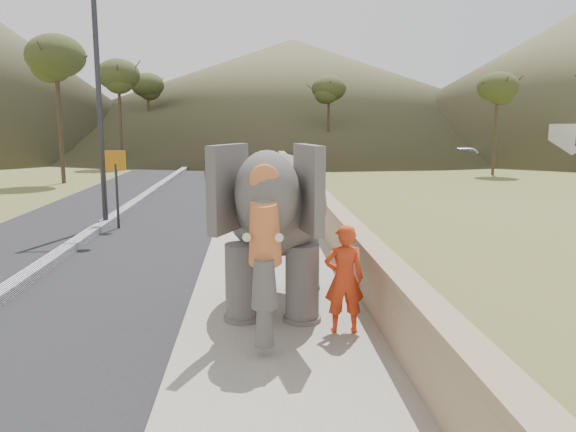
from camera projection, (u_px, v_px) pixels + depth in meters
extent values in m
plane|color=olive|center=(286.00, 392.00, 6.81)|extent=(160.00, 160.00, 0.00)
cube|color=black|center=(95.00, 234.00, 16.35)|extent=(7.00, 120.00, 0.03)
cube|color=black|center=(95.00, 231.00, 16.33)|extent=(0.35, 120.00, 0.22)
cube|color=#9E9687|center=(266.00, 230.00, 16.64)|extent=(3.00, 120.00, 0.15)
cube|color=tan|center=(322.00, 214.00, 16.67)|extent=(0.30, 120.00, 1.10)
cylinder|color=#333238|center=(99.00, 97.00, 16.93)|extent=(0.16, 0.16, 8.00)
cylinder|color=#2D2D33|center=(117.00, 197.00, 17.02)|extent=(0.08, 0.08, 2.00)
cube|color=#C77712|center=(115.00, 161.00, 16.84)|extent=(0.60, 0.05, 0.60)
imported|color=silver|center=(468.00, 156.00, 42.57)|extent=(4.54, 2.90, 1.44)
cone|color=brown|center=(292.00, 93.00, 74.86)|extent=(80.00, 80.00, 14.00)
imported|color=red|center=(344.00, 279.00, 8.26)|extent=(0.59, 0.39, 1.63)
imported|color=maroon|center=(208.00, 169.00, 33.53)|extent=(0.83, 1.81, 0.92)
imported|color=black|center=(220.00, 159.00, 33.47)|extent=(0.88, 0.73, 1.66)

